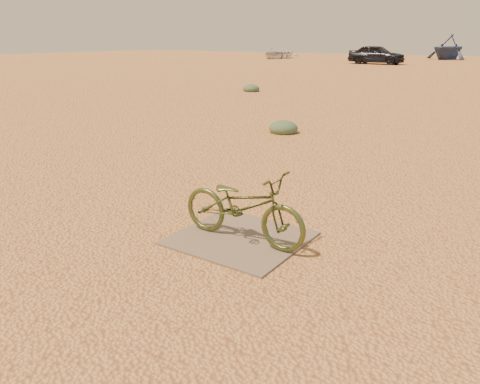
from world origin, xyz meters
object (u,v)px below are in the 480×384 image
Objects in this scene: boat_near_left at (277,53)px; boat_far_left at (449,47)px; plywood_board at (240,238)px; bicycle at (243,206)px; car at (377,54)px.

boat_far_left reaches higher than boat_near_left.
plywood_board is 0.27× the size of boat_near_left.
boat_near_left reaches higher than plywood_board.
boat_far_left is at bearing 19.65° from boat_near_left.
bicycle is 49.10m from boat_far_left.
plywood_board is at bearing -58.79° from boat_far_left.
plywood_board is 47.42m from boat_near_left.
boat_far_left is (15.70, 7.18, 0.71)m from boat_near_left.
bicycle is 47.49m from boat_near_left.
boat_near_left is 17.28m from boat_far_left.
boat_far_left is at bearing 99.01° from plywood_board.
plywood_board is 37.80m from car.
car reaches higher than boat_near_left.
boat_near_left is (-23.45, 41.30, 0.11)m from bicycle.
boat_near_left is at bearing 119.54° from plywood_board.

